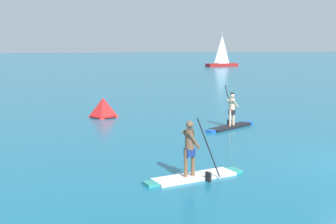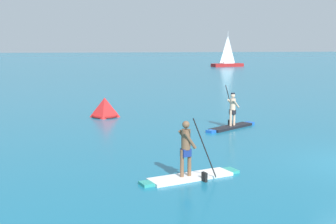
% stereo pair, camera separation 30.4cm
% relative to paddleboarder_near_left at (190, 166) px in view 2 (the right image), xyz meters
% --- Properties ---
extents(paddleboarder_near_left, '(3.13, 1.33, 1.90)m').
position_rel_paddleboarder_near_left_xyz_m(paddleboarder_near_left, '(0.00, 0.00, 0.00)').
color(paddleboarder_near_left, white).
rests_on(paddleboarder_near_left, ground).
extents(paddleboarder_mid_center, '(2.93, 2.09, 2.00)m').
position_rel_paddleboarder_near_left_xyz_m(paddleboarder_mid_center, '(3.96, 7.21, -0.02)').
color(paddleboarder_mid_center, black).
rests_on(paddleboarder_mid_center, ground).
extents(race_marker_buoy, '(1.40, 1.40, 1.04)m').
position_rel_paddleboarder_near_left_xyz_m(race_marker_buoy, '(-1.50, 11.69, 0.08)').
color(race_marker_buoy, red).
rests_on(race_marker_buoy, ground).
extents(sailboat_right_horizon, '(6.01, 2.87, 6.18)m').
position_rel_paddleboarder_near_left_xyz_m(sailboat_right_horizon, '(24.04, 63.11, 0.37)').
color(sailboat_right_horizon, '#A51E1E').
rests_on(sailboat_right_horizon, ground).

